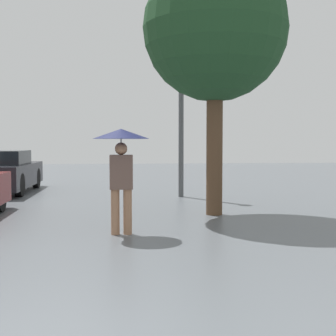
# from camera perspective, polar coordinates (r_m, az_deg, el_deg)

# --- Properties ---
(pedestrian) EXTENTS (0.94, 0.94, 1.75)m
(pedestrian) POSITION_cam_1_polar(r_m,az_deg,el_deg) (7.73, -5.74, 1.90)
(pedestrian) COLOR #9E7051
(pedestrian) RESTS_ON ground_plane
(parked_car_farthest) EXTENTS (1.75, 4.11, 1.28)m
(parked_car_farthest) POSITION_cam_1_polar(r_m,az_deg,el_deg) (15.08, -19.60, -0.50)
(parked_car_farthest) COLOR black
(parked_car_farthest) RESTS_ON ground_plane
(tree) EXTENTS (3.00, 3.00, 5.38)m
(tree) POSITION_cam_1_polar(r_m,az_deg,el_deg) (10.13, 5.76, 16.37)
(tree) COLOR brown
(tree) RESTS_ON ground_plane
(street_lamp) EXTENTS (0.32, 0.32, 4.73)m
(street_lamp) POSITION_cam_1_polar(r_m,az_deg,el_deg) (13.11, 1.61, 8.89)
(street_lamp) COLOR #515456
(street_lamp) RESTS_ON ground_plane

